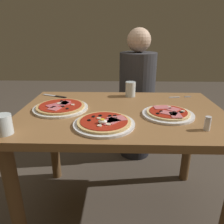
# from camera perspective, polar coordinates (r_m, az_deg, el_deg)

# --- Properties ---
(ground_plane) EXTENTS (8.00, 8.00, 0.00)m
(ground_plane) POSITION_cam_1_polar(r_m,az_deg,el_deg) (1.64, 2.17, -24.01)
(ground_plane) COLOR #4C4238
(dining_table) EXTENTS (1.18, 0.79, 0.72)m
(dining_table) POSITION_cam_1_polar(r_m,az_deg,el_deg) (1.29, 2.53, -4.45)
(dining_table) COLOR olive
(dining_table) RESTS_ON ground
(pizza_foreground) EXTENTS (0.30, 0.30, 0.05)m
(pizza_foreground) POSITION_cam_1_polar(r_m,az_deg,el_deg) (1.05, -2.08, -2.89)
(pizza_foreground) COLOR white
(pizza_foreground) RESTS_ON dining_table
(pizza_across_left) EXTENTS (0.28, 0.28, 0.03)m
(pizza_across_left) POSITION_cam_1_polar(r_m,az_deg,el_deg) (1.20, 14.65, -0.37)
(pizza_across_left) COLOR white
(pizza_across_left) RESTS_ON dining_table
(pizza_across_right) EXTENTS (0.32, 0.32, 0.03)m
(pizza_across_right) POSITION_cam_1_polar(r_m,az_deg,el_deg) (1.30, -13.44, 1.27)
(pizza_across_right) COLOR white
(pizza_across_right) RESTS_ON dining_table
(water_glass_near) EXTENTS (0.07, 0.07, 0.10)m
(water_glass_near) POSITION_cam_1_polar(r_m,az_deg,el_deg) (1.51, 4.91, 5.82)
(water_glass_near) COLOR silver
(water_glass_near) RESTS_ON dining_table
(water_glass_far) EXTENTS (0.08, 0.08, 0.09)m
(water_glass_far) POSITION_cam_1_polar(r_m,az_deg,el_deg) (1.06, -26.79, -3.25)
(water_glass_far) COLOR silver
(water_glass_far) RESTS_ON dining_table
(fork) EXTENTS (0.16, 0.04, 0.00)m
(fork) POSITION_cam_1_polar(r_m,az_deg,el_deg) (1.56, 17.17, 3.78)
(fork) COLOR silver
(fork) RESTS_ON dining_table
(knife) EXTENTS (0.19, 0.09, 0.01)m
(knife) POSITION_cam_1_polar(r_m,az_deg,el_deg) (1.56, -14.59, 4.10)
(knife) COLOR silver
(knife) RESTS_ON dining_table
(salt_shaker) EXTENTS (0.03, 0.03, 0.07)m
(salt_shaker) POSITION_cam_1_polar(r_m,az_deg,el_deg) (1.08, 23.99, -2.81)
(salt_shaker) COLOR white
(salt_shaker) RESTS_ON dining_table
(diner_person) EXTENTS (0.32, 0.32, 1.18)m
(diner_person) POSITION_cam_1_polar(r_m,az_deg,el_deg) (1.99, 6.52, 3.31)
(diner_person) COLOR black
(diner_person) RESTS_ON ground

